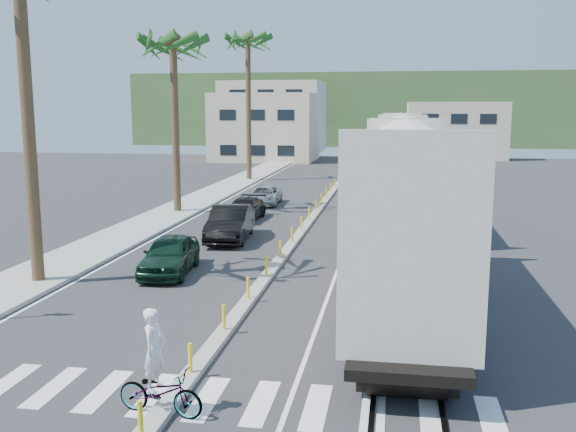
% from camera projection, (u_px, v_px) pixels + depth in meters
% --- Properties ---
extents(ground, '(140.00, 140.00, 0.00)m').
position_uv_depth(ground, '(203.00, 362.00, 16.05)').
color(ground, '#28282B').
rests_on(ground, ground).
extents(sidewalk, '(3.00, 90.00, 0.15)m').
position_uv_depth(sidewalk, '(190.00, 204.00, 41.73)').
color(sidewalk, gray).
rests_on(sidewalk, ground).
extents(rails, '(1.56, 100.00, 0.06)m').
position_uv_depth(rails, '(400.00, 203.00, 42.46)').
color(rails, black).
rests_on(rails, ground).
extents(median, '(0.45, 60.00, 0.85)m').
position_uv_depth(median, '(309.00, 221.00, 35.45)').
color(median, gray).
rests_on(median, ground).
extents(crosswalk, '(14.00, 2.20, 0.01)m').
position_uv_depth(crosswalk, '(177.00, 396.00, 14.10)').
color(crosswalk, silver).
rests_on(crosswalk, ground).
extents(lane_markings, '(9.42, 90.00, 0.01)m').
position_uv_depth(lane_markings, '(286.00, 208.00, 40.71)').
color(lane_markings, silver).
rests_on(lane_markings, ground).
extents(freight_train, '(3.00, 60.94, 5.85)m').
position_uv_depth(freight_train, '(402.00, 163.00, 39.43)').
color(freight_train, beige).
rests_on(freight_train, ground).
extents(palm_trees, '(3.50, 37.20, 13.75)m').
position_uv_depth(palm_trees, '(180.00, 30.00, 37.65)').
color(palm_trees, brown).
rests_on(palm_trees, ground).
extents(buildings, '(38.00, 27.00, 10.00)m').
position_uv_depth(buildings, '(313.00, 122.00, 86.05)').
color(buildings, beige).
rests_on(buildings, ground).
extents(hillside, '(80.00, 20.00, 12.00)m').
position_uv_depth(hillside, '(370.00, 110.00, 112.30)').
color(hillside, '#385628').
rests_on(hillside, ground).
extents(car_lead, '(2.56, 4.63, 1.46)m').
position_uv_depth(car_lead, '(170.00, 255.00, 24.52)').
color(car_lead, black).
rests_on(car_lead, ground).
extents(car_second, '(2.59, 5.28, 1.64)m').
position_uv_depth(car_second, '(230.00, 223.00, 30.68)').
color(car_second, black).
rests_on(car_second, ground).
extents(car_third, '(2.10, 4.42, 1.24)m').
position_uv_depth(car_third, '(244.00, 209.00, 36.19)').
color(car_third, black).
rests_on(car_third, ground).
extents(car_rear, '(2.30, 4.40, 1.18)m').
position_uv_depth(car_rear, '(264.00, 196.00, 42.08)').
color(car_rear, '#B2B4B7').
rests_on(car_rear, ground).
extents(cyclist, '(1.21, 2.08, 2.28)m').
position_uv_depth(cyclist, '(159.00, 382.00, 13.16)').
color(cyclist, '#9EA0A5').
rests_on(cyclist, ground).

